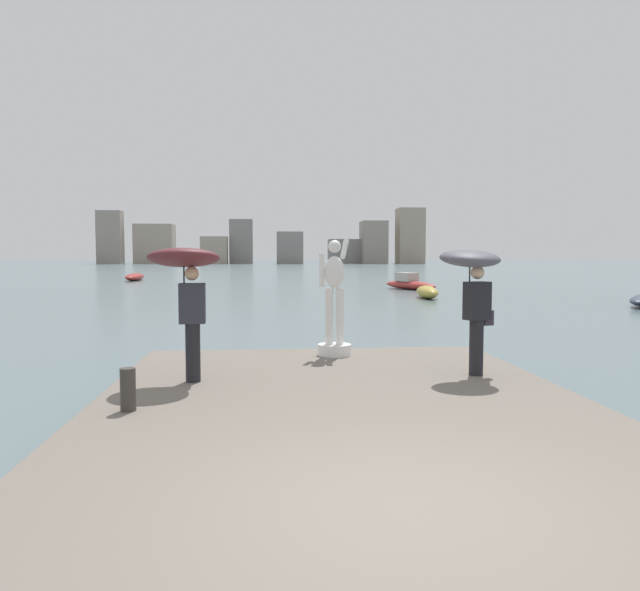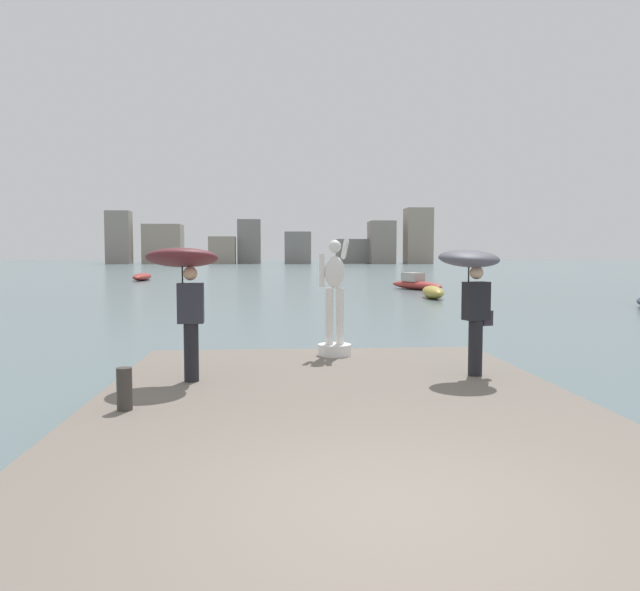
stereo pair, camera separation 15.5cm
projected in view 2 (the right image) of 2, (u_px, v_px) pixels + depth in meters
name	position (u px, v px, depth m)	size (l,w,h in m)	color
ground_plane	(286.00, 286.00, 44.49)	(400.00, 400.00, 0.00)	slate
pier	(348.00, 437.00, 7.08)	(6.51, 10.84, 0.40)	#70665B
statue_white_figure	(335.00, 310.00, 11.56)	(0.63, 0.88, 2.21)	white
onlooker_left	(184.00, 274.00, 9.16)	(1.09, 1.12, 2.06)	black
onlooker_right	(471.00, 278.00, 9.58)	(1.19, 1.20, 2.02)	black
mooring_bollard	(124.00, 389.00, 7.52)	(0.19, 0.19, 0.52)	#38332D
boat_near	(416.00, 284.00, 40.26)	(3.10, 5.25, 1.09)	#9E2D28
boat_mid	(142.00, 277.00, 54.37)	(1.38, 5.32, 0.63)	#9E2D28
boat_leftward	(433.00, 292.00, 32.11)	(1.12, 3.35, 0.66)	#B2993D
distant_skyline	(284.00, 243.00, 151.11)	(78.76, 11.93, 13.62)	gray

